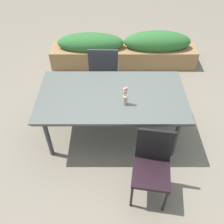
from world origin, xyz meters
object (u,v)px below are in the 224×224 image
Objects in this scene: dining_table at (112,98)px; chair_far_side at (104,69)px; flower_vase at (125,97)px; chair_near_right at (152,163)px; planter_box at (125,50)px.

dining_table is 1.98× the size of chair_far_side.
flower_vase reaches higher than chair_far_side.
flower_vase reaches higher than chair_near_right.
chair_far_side is at bearing -110.98° from planter_box.
planter_box is (0.08, 1.97, -0.53)m from flower_vase.
chair_far_side is at bearing 105.44° from flower_vase.
dining_table is 7.21× the size of flower_vase.
chair_far_side reaches higher than chair_near_right.
chair_far_side is 1.03× the size of chair_near_right.
dining_table is 1.85m from planter_box.
chair_near_right is at bearing -63.54° from dining_table.
chair_near_right is 2.68m from planter_box.
planter_box is (0.24, 1.80, -0.36)m from dining_table.
planter_box is (0.36, 0.95, -0.22)m from chair_far_side.
planter_box is at bearing 70.22° from chair_far_side.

